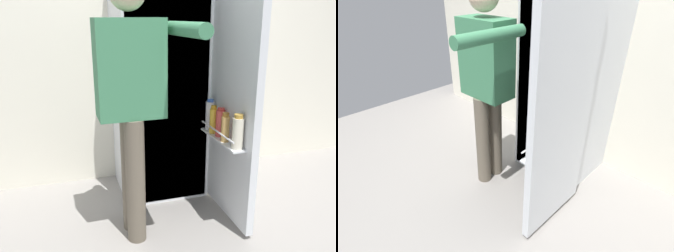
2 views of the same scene
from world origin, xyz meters
TOP-DOWN VIEW (x-y plane):
  - ground_plane at (0.00, 0.00)m, footprint 5.18×5.18m
  - kitchen_wall at (0.00, 0.89)m, footprint 4.40×0.10m
  - refrigerator at (0.03, 0.49)m, footprint 0.70×1.22m
  - person at (-0.33, -0.07)m, footprint 0.51×0.70m

SIDE VIEW (x-z plane):
  - ground_plane at x=0.00m, z-range 0.00..0.00m
  - refrigerator at x=0.03m, z-range 0.00..1.75m
  - person at x=-0.33m, z-range 0.15..1.77m
  - kitchen_wall at x=0.00m, z-range 0.00..2.62m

